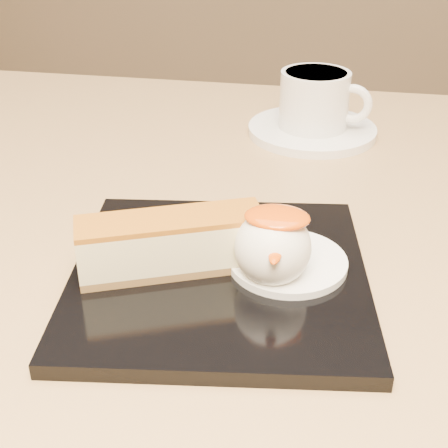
% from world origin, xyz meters
% --- Properties ---
extents(table, '(0.80, 0.80, 0.72)m').
position_xyz_m(table, '(0.00, 0.00, 0.56)').
color(table, black).
rests_on(table, ground).
extents(dessert_plate, '(0.25, 0.25, 0.01)m').
position_xyz_m(dessert_plate, '(0.05, -0.10, 0.73)').
color(dessert_plate, black).
rests_on(dessert_plate, table).
extents(cheesecake, '(0.14, 0.09, 0.04)m').
position_xyz_m(cheesecake, '(0.01, -0.10, 0.75)').
color(cheesecake, brown).
rests_on(cheesecake, dessert_plate).
extents(cream_smear, '(0.09, 0.09, 0.01)m').
position_xyz_m(cream_smear, '(0.10, -0.08, 0.73)').
color(cream_smear, white).
rests_on(cream_smear, dessert_plate).
extents(ice_cream_scoop, '(0.06, 0.06, 0.06)m').
position_xyz_m(ice_cream_scoop, '(0.09, -0.10, 0.76)').
color(ice_cream_scoop, white).
rests_on(ice_cream_scoop, cream_smear).
extents(mango_sauce, '(0.05, 0.04, 0.01)m').
position_xyz_m(mango_sauce, '(0.09, -0.10, 0.78)').
color(mango_sauce, '#D64806').
rests_on(mango_sauce, ice_cream_scoop).
extents(mint_sprig, '(0.03, 0.02, 0.00)m').
position_xyz_m(mint_sprig, '(0.07, -0.06, 0.74)').
color(mint_sprig, green).
rests_on(mint_sprig, cream_smear).
extents(saucer, '(0.15, 0.15, 0.01)m').
position_xyz_m(saucer, '(0.10, 0.22, 0.72)').
color(saucer, white).
rests_on(saucer, table).
extents(coffee_cup, '(0.11, 0.08, 0.06)m').
position_xyz_m(coffee_cup, '(0.10, 0.22, 0.76)').
color(coffee_cup, white).
rests_on(coffee_cup, saucer).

